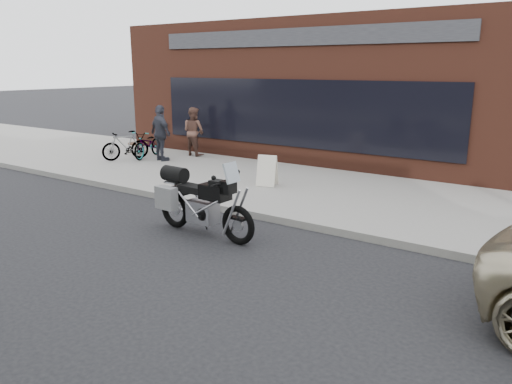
{
  "coord_description": "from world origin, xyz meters",
  "views": [
    {
      "loc": [
        5.61,
        -4.1,
        3.06
      ],
      "look_at": [
        0.63,
        3.13,
        0.85
      ],
      "focal_mm": 35.0,
      "sensor_mm": 36.0,
      "label": 1
    }
  ],
  "objects_px": {
    "cafe_patron_left": "(194,131)",
    "cafe_patron_right": "(161,133)",
    "motorcycle": "(198,201)",
    "cafe_table": "(138,144)",
    "sandwich_sign": "(267,170)",
    "bicycle_front": "(148,144)",
    "bicycle_rear": "(125,145)"
  },
  "relations": [
    {
      "from": "bicycle_rear",
      "to": "cafe_table",
      "type": "xyz_separation_m",
      "value": [
        -0.55,
        1.01,
        -0.12
      ]
    },
    {
      "from": "bicycle_rear",
      "to": "cafe_patron_left",
      "type": "height_order",
      "value": "cafe_patron_left"
    },
    {
      "from": "cafe_patron_right",
      "to": "bicycle_front",
      "type": "bearing_deg",
      "value": 3.06
    },
    {
      "from": "motorcycle",
      "to": "bicycle_front",
      "type": "distance_m",
      "value": 7.74
    },
    {
      "from": "cafe_patron_left",
      "to": "bicycle_rear",
      "type": "bearing_deg",
      "value": 58.99
    },
    {
      "from": "motorcycle",
      "to": "bicycle_rear",
      "type": "xyz_separation_m",
      "value": [
        -6.49,
        3.95,
        -0.02
      ]
    },
    {
      "from": "motorcycle",
      "to": "cafe_table",
      "type": "relative_size",
      "value": 3.54
    },
    {
      "from": "motorcycle",
      "to": "cafe_table",
      "type": "xyz_separation_m",
      "value": [
        -7.04,
        4.96,
        -0.14
      ]
    },
    {
      "from": "sandwich_sign",
      "to": "cafe_patron_right",
      "type": "height_order",
      "value": "cafe_patron_right"
    },
    {
      "from": "cafe_table",
      "to": "cafe_patron_right",
      "type": "relative_size",
      "value": 0.37
    },
    {
      "from": "cafe_table",
      "to": "cafe_patron_right",
      "type": "bearing_deg",
      "value": -16.58
    },
    {
      "from": "bicycle_front",
      "to": "cafe_patron_left",
      "type": "bearing_deg",
      "value": 32.45
    },
    {
      "from": "bicycle_front",
      "to": "cafe_table",
      "type": "relative_size",
      "value": 2.57
    },
    {
      "from": "sandwich_sign",
      "to": "cafe_patron_left",
      "type": "bearing_deg",
      "value": 137.36
    },
    {
      "from": "motorcycle",
      "to": "cafe_patron_right",
      "type": "relative_size",
      "value": 1.32
    },
    {
      "from": "sandwich_sign",
      "to": "cafe_patron_left",
      "type": "xyz_separation_m",
      "value": [
        -4.45,
        2.28,
        0.42
      ]
    },
    {
      "from": "bicycle_front",
      "to": "bicycle_rear",
      "type": "bearing_deg",
      "value": -131.57
    },
    {
      "from": "motorcycle",
      "to": "bicycle_front",
      "type": "xyz_separation_m",
      "value": [
        -6.19,
        4.64,
        -0.04
      ]
    },
    {
      "from": "cafe_table",
      "to": "cafe_patron_left",
      "type": "xyz_separation_m",
      "value": [
        1.82,
        0.85,
        0.46
      ]
    },
    {
      "from": "motorcycle",
      "to": "sandwich_sign",
      "type": "bearing_deg",
      "value": 105.46
    },
    {
      "from": "motorcycle",
      "to": "cafe_patron_right",
      "type": "bearing_deg",
      "value": 143.59
    },
    {
      "from": "bicycle_rear",
      "to": "cafe_patron_right",
      "type": "distance_m",
      "value": 1.27
    },
    {
      "from": "motorcycle",
      "to": "bicycle_rear",
      "type": "bearing_deg",
      "value": 151.87
    },
    {
      "from": "bicycle_front",
      "to": "sandwich_sign",
      "type": "height_order",
      "value": "bicycle_front"
    },
    {
      "from": "motorcycle",
      "to": "cafe_patron_left",
      "type": "xyz_separation_m",
      "value": [
        -5.22,
        5.82,
        0.33
      ]
    },
    {
      "from": "cafe_patron_left",
      "to": "cafe_patron_right",
      "type": "bearing_deg",
      "value": 85.34
    },
    {
      "from": "bicycle_front",
      "to": "cafe_table",
      "type": "height_order",
      "value": "bicycle_front"
    },
    {
      "from": "bicycle_front",
      "to": "sandwich_sign",
      "type": "relative_size",
      "value": 2.18
    },
    {
      "from": "motorcycle",
      "to": "cafe_patron_right",
      "type": "height_order",
      "value": "cafe_patron_right"
    },
    {
      "from": "cafe_patron_right",
      "to": "cafe_patron_left",
      "type": "bearing_deg",
      "value": -83.0
    },
    {
      "from": "sandwich_sign",
      "to": "cafe_patron_left",
      "type": "relative_size",
      "value": 0.48
    },
    {
      "from": "cafe_patron_left",
      "to": "cafe_patron_right",
      "type": "distance_m",
      "value": 1.35
    }
  ]
}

